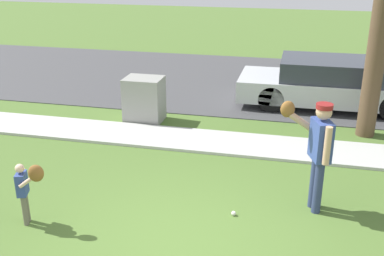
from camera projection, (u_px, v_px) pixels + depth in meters
name	position (u px, v px, depth m)	size (l,w,h in m)	color
ground_plane	(221.00, 146.00, 9.72)	(48.00, 48.00, 0.00)	#4C6B2D
sidewalk_strip	(222.00, 143.00, 9.80)	(36.00, 1.20, 0.06)	#B2B2AD
road_surface	(249.00, 82.00, 14.34)	(36.00, 6.80, 0.02)	#424244
person_adult	(317.00, 145.00, 6.98)	(0.83, 0.59, 1.75)	navy
person_child	(27.00, 185.00, 6.72)	(0.52, 0.33, 1.02)	#6B6656
baseball	(234.00, 213.00, 7.17)	(0.07, 0.07, 0.07)	white
utility_cabinet	(144.00, 99.00, 10.96)	(0.88, 0.70, 1.05)	gray
parked_sedan_silver	(330.00, 83.00, 11.91)	(4.60, 1.80, 1.23)	silver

